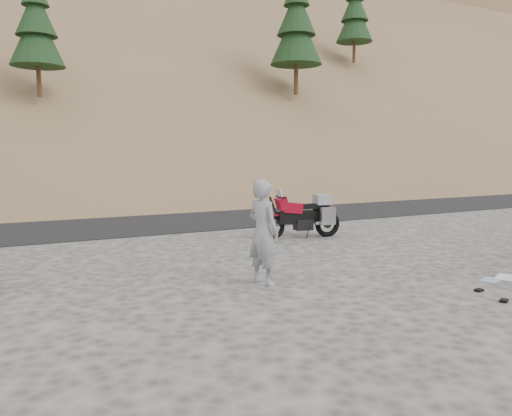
{
  "coord_description": "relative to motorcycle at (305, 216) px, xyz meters",
  "views": [
    {
      "loc": [
        -5.62,
        -6.73,
        2.07
      ],
      "look_at": [
        -1.1,
        1.92,
        1.0
      ],
      "focal_mm": 35.0,
      "sensor_mm": 36.0,
      "label": 1
    }
  ],
  "objects": [
    {
      "name": "motorcycle",
      "position": [
        0.0,
        0.0,
        0.0
      ],
      "size": [
        2.13,
        0.77,
        1.27
      ],
      "rotation": [
        0.0,
        0.0,
        -0.13
      ],
      "color": "black",
      "rests_on": "ground"
    },
    {
      "name": "man",
      "position": [
        -2.99,
        -3.38,
        -0.54
      ],
      "size": [
        0.56,
        0.7,
        1.67
      ],
      "primitive_type": "imported",
      "rotation": [
        0.0,
        0.0,
        1.86
      ],
      "color": "gray",
      "rests_on": "ground"
    },
    {
      "name": "ground",
      "position": [
        -1.05,
        -3.47,
        -0.54
      ],
      "size": [
        140.0,
        140.0,
        0.0
      ],
      "primitive_type": "plane",
      "color": "#474541",
      "rests_on": "ground"
    },
    {
      "name": "gear_glove_b",
      "position": [
        -0.46,
        -5.79,
        -0.52
      ],
      "size": [
        0.15,
        0.13,
        0.04
      ],
      "primitive_type": "cube",
      "rotation": [
        0.0,
        0.0,
        0.36
      ],
      "color": "black",
      "rests_on": "ground"
    },
    {
      "name": "gear_blue_cloth",
      "position": [
        0.42,
        -4.91,
        -0.54
      ],
      "size": [
        0.38,
        0.3,
        0.01
      ],
      "primitive_type": "cube",
      "rotation": [
        0.0,
        0.0,
        0.19
      ],
      "color": "#85AECE",
      "rests_on": "ground"
    },
    {
      "name": "gear_glove_a",
      "position": [
        -0.3,
        -5.26,
        -0.52
      ],
      "size": [
        0.15,
        0.12,
        0.04
      ],
      "primitive_type": "cube",
      "rotation": [
        0.0,
        0.0,
        0.18
      ],
      "color": "black",
      "rests_on": "ground"
    },
    {
      "name": "gear_white_cloth",
      "position": [
        0.85,
        -4.96,
        -0.53
      ],
      "size": [
        0.62,
        0.6,
        0.02
      ],
      "primitive_type": "cube",
      "rotation": [
        0.0,
        0.0,
        0.47
      ],
      "color": "white",
      "rests_on": "ground"
    },
    {
      "name": "hillside",
      "position": [
        -1.1,
        37.41,
        10.53
      ],
      "size": [
        120.0,
        73.0,
        46.72
      ],
      "color": "brown",
      "rests_on": "ground"
    },
    {
      "name": "road",
      "position": [
        -1.05,
        5.53,
        -0.54
      ],
      "size": [
        120.0,
        7.0,
        0.05
      ],
      "primitive_type": "cube",
      "color": "black",
      "rests_on": "ground"
    }
  ]
}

